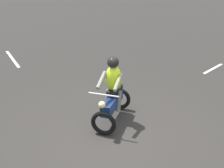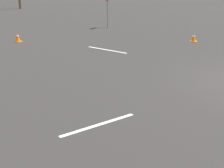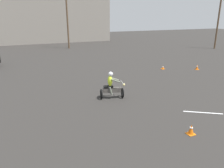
# 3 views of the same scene
# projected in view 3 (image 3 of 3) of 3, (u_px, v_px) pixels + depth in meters

# --- Properties ---
(motorcycle_rider_background) EXTENTS (1.56, 0.97, 1.66)m
(motorcycle_rider_background) POSITION_uv_depth(u_px,v_px,m) (111.00, 87.00, 13.10)
(motorcycle_rider_background) COLOR black
(motorcycle_rider_background) RESTS_ON ground
(traffic_cone_near_left) EXTENTS (0.32, 0.32, 0.32)m
(traffic_cone_near_left) POSITION_uv_depth(u_px,v_px,m) (163.00, 67.00, 20.50)
(traffic_cone_near_left) COLOR orange
(traffic_cone_near_left) RESTS_ON ground
(traffic_cone_near_right) EXTENTS (0.32, 0.32, 0.46)m
(traffic_cone_near_right) POSITION_uv_depth(u_px,v_px,m) (191.00, 130.00, 9.19)
(traffic_cone_near_right) COLOR orange
(traffic_cone_near_right) RESTS_ON ground
(traffic_cone_mid_left) EXTENTS (0.32, 0.32, 0.44)m
(traffic_cone_mid_left) POSITION_uv_depth(u_px,v_px,m) (197.00, 67.00, 20.31)
(traffic_cone_mid_left) COLOR orange
(traffic_cone_mid_left) RESTS_ON ground
(lane_stripe_nw) EXTENTS (1.68, 1.18, 0.01)m
(lane_stripe_nw) POSITION_uv_depth(u_px,v_px,m) (203.00, 112.00, 11.32)
(lane_stripe_nw) COLOR silver
(lane_stripe_nw) RESTS_ON ground
(utility_pole_near) EXTENTS (0.24, 0.24, 8.28)m
(utility_pole_near) POSITION_uv_depth(u_px,v_px,m) (218.00, 20.00, 32.09)
(utility_pole_near) COLOR brown
(utility_pole_near) RESTS_ON ground
(utility_pole_far) EXTENTS (0.24, 0.24, 10.36)m
(utility_pole_far) POSITION_uv_depth(u_px,v_px,m) (67.00, 13.00, 31.99)
(utility_pole_far) COLOR brown
(utility_pole_far) RESTS_ON ground
(building_backdrop) EXTENTS (23.39, 10.02, 9.46)m
(building_backdrop) POSITION_uv_depth(u_px,v_px,m) (44.00, 16.00, 42.25)
(building_backdrop) COLOR gray
(building_backdrop) RESTS_ON ground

